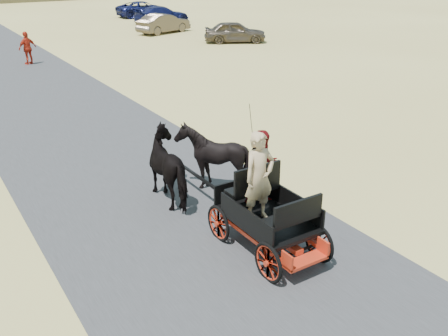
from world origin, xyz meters
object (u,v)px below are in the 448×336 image
car_b (164,23)px  carriage (267,233)px  horse_left (173,167)px  car_a (235,32)px  pedestrian (28,48)px  horse_right (212,157)px  car_c (162,15)px  car_d (144,9)px

car_b → carriage: bearing=140.6°
horse_left → car_a: bearing=-127.5°
carriage → car_b: bearing=67.6°
pedestrian → car_b: bearing=-170.1°
horse_right → car_b: (10.91, 24.81, -0.14)m
horse_right → car_c: size_ratio=0.35×
pedestrian → horse_right: bearing=71.0°
horse_right → car_d: size_ratio=0.34×
horse_left → car_a: (14.10, 18.38, -0.16)m
pedestrian → car_c: 17.54m
carriage → horse_left: size_ratio=1.20×
car_d → horse_right: bearing=159.6°
car_c → car_d: 5.33m
car_c → car_b: bearing=150.4°
car_c → car_d: bearing=-12.4°
horse_right → car_d: horse_right is taller
horse_left → pedestrian: size_ratio=1.16×
car_b → car_d: size_ratio=0.85×
horse_right → car_b: 27.11m
carriage → car_a: bearing=57.6°
horse_left → pedestrian: (0.84, 18.45, 0.02)m
horse_left → horse_right: size_ratio=1.18×
carriage → car_d: size_ratio=0.48×
horse_left → car_d: 38.07m
car_a → car_d: 16.63m
car_a → car_b: 6.76m
car_d → car_a: bearing=178.2°
horse_right → car_c: bearing=-113.9°
carriage → car_d: car_d is taller
horse_right → pedestrian: pedestrian is taller
horse_left → car_a: horse_left is taller
car_a → pedestrian: bearing=118.0°
horse_right → car_c: (13.18, 29.71, -0.15)m
car_a → car_c: bearing=27.4°
carriage → horse_left: 3.09m
car_b → car_c: bearing=-41.9°
car_a → car_d: bearing=25.2°
car_d → pedestrian: bearing=140.7°
pedestrian → car_d: bearing=-150.4°
horse_right → car_a: bearing=-125.3°
horse_left → car_c: horse_left is taller
car_b → car_a: bearing=-179.0°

